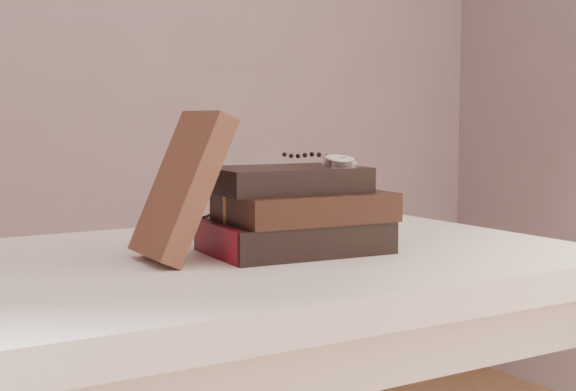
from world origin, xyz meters
TOP-DOWN VIEW (x-y plane):
  - table at (0.00, 0.35)m, footprint 1.00×0.60m
  - book_stack at (0.12, 0.32)m, footprint 0.24×0.17m
  - journal at (-0.04, 0.34)m, footprint 0.11×0.12m
  - pocket_watch at (0.18, 0.31)m, footprint 0.05×0.15m
  - eyeglasses at (0.05, 0.40)m, footprint 0.10×0.12m

SIDE VIEW (x-z plane):
  - table at x=0.00m, z-range 0.28..1.03m
  - book_stack at x=0.12m, z-range 0.75..0.86m
  - eyeglasses at x=0.05m, z-range 0.79..0.84m
  - journal at x=-0.04m, z-range 0.75..0.93m
  - pocket_watch at x=0.18m, z-range 0.86..0.88m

